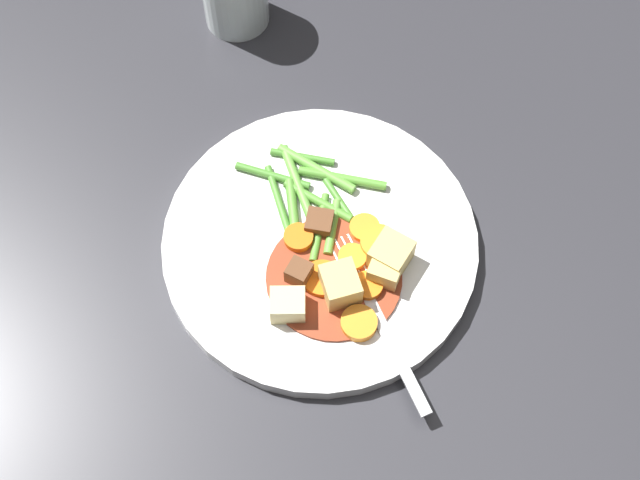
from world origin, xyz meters
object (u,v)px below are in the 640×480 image
at_px(fork, 377,316).
at_px(dinner_plate, 320,244).
at_px(carrot_slice_5, 368,286).
at_px(potato_chunk_2, 288,305).
at_px(carrot_slice_6, 379,244).
at_px(meat_chunk_1, 318,223).
at_px(carrot_slice_1, 359,323).
at_px(carrot_slice_0, 365,229).
at_px(carrot_slice_3, 299,240).
at_px(carrot_slice_2, 352,258).
at_px(potato_chunk_3, 386,270).
at_px(potato_chunk_0, 340,285).
at_px(meat_chunk_0, 299,273).
at_px(carrot_slice_4, 326,279).
at_px(potato_chunk_1, 391,254).

bearing_deg(fork, dinner_plate, -149.16).
distance_m(carrot_slice_5, potato_chunk_2, 0.07).
xyz_separation_m(carrot_slice_6, meat_chunk_1, (-0.02, -0.05, 0.00)).
relative_size(dinner_plate, carrot_slice_1, 9.02).
bearing_deg(carrot_slice_0, carrot_slice_3, -81.21).
height_order(carrot_slice_5, meat_chunk_1, meat_chunk_1).
height_order(carrot_slice_5, carrot_slice_6, carrot_slice_6).
relative_size(dinner_plate, carrot_slice_2, 11.19).
relative_size(potato_chunk_3, meat_chunk_1, 1.15).
bearing_deg(carrot_slice_6, potato_chunk_0, -41.24).
xyz_separation_m(meat_chunk_0, meat_chunk_1, (-0.05, 0.02, -0.00)).
xyz_separation_m(carrot_slice_0, carrot_slice_4, (0.05, -0.04, 0.00)).
bearing_deg(fork, meat_chunk_1, -152.53).
bearing_deg(dinner_plate, carrot_slice_6, 79.57).
xyz_separation_m(carrot_slice_5, meat_chunk_0, (-0.01, -0.06, 0.01)).
xyz_separation_m(dinner_plate, potato_chunk_0, (0.05, 0.01, 0.02)).
distance_m(carrot_slice_3, carrot_slice_4, 0.04).
distance_m(dinner_plate, meat_chunk_1, 0.02).
height_order(carrot_slice_6, potato_chunk_1, potato_chunk_1).
distance_m(carrot_slice_0, carrot_slice_1, 0.09).
relative_size(carrot_slice_0, fork, 0.16).
distance_m(carrot_slice_0, potato_chunk_3, 0.05).
height_order(carrot_slice_2, carrot_slice_5, same).
distance_m(carrot_slice_1, fork, 0.02).
height_order(carrot_slice_5, potato_chunk_3, potato_chunk_3).
relative_size(carrot_slice_2, carrot_slice_4, 0.75).
relative_size(carrot_slice_4, fork, 0.20).
bearing_deg(potato_chunk_0, meat_chunk_1, -166.15).
height_order(potato_chunk_0, potato_chunk_2, potato_chunk_0).
relative_size(carrot_slice_2, carrot_slice_3, 0.96).
distance_m(dinner_plate, carrot_slice_2, 0.04).
height_order(potato_chunk_2, meat_chunk_0, potato_chunk_2).
bearing_deg(carrot_slice_6, carrot_slice_3, -96.26).
height_order(dinner_plate, meat_chunk_0, meat_chunk_0).
relative_size(carrot_slice_1, potato_chunk_2, 1.06).
xyz_separation_m(potato_chunk_0, fork, (0.02, 0.03, -0.01)).
distance_m(carrot_slice_2, carrot_slice_5, 0.03).
bearing_deg(carrot_slice_3, carrot_slice_1, 30.79).
distance_m(dinner_plate, carrot_slice_6, 0.05).
xyz_separation_m(carrot_slice_1, fork, (-0.01, 0.02, -0.00)).
distance_m(carrot_slice_4, fork, 0.06).
distance_m(carrot_slice_2, potato_chunk_0, 0.03).
relative_size(carrot_slice_5, meat_chunk_1, 1.12).
distance_m(carrot_slice_0, fork, 0.08).
xyz_separation_m(carrot_slice_2, carrot_slice_3, (-0.02, -0.05, 0.00)).
height_order(carrot_slice_4, fork, carrot_slice_4).
xyz_separation_m(carrot_slice_1, meat_chunk_0, (-0.05, -0.05, 0.01)).
xyz_separation_m(dinner_plate, meat_chunk_0, (0.04, -0.02, 0.02)).
bearing_deg(carrot_slice_5, meat_chunk_1, -147.26).
distance_m(potato_chunk_0, meat_chunk_1, 0.07).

